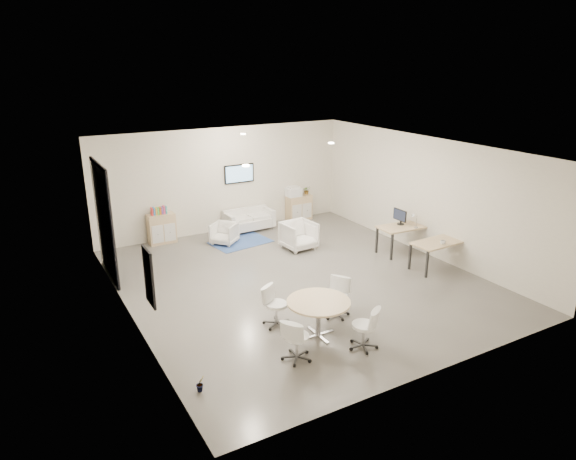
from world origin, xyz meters
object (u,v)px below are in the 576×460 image
(sideboard_left, at_px, (162,229))
(armchair_left, at_px, (224,232))
(desk_rear, at_px, (404,229))
(round_table, at_px, (319,305))
(loveseat, at_px, (248,220))
(desk_front, at_px, (439,244))
(sideboard_right, at_px, (299,208))
(armchair_right, at_px, (299,234))

(sideboard_left, xyz_separation_m, armchair_left, (1.55, -0.96, -0.09))
(armchair_left, relative_size, desk_rear, 0.46)
(round_table, bearing_deg, loveseat, 76.03)
(armchair_left, relative_size, desk_front, 0.47)
(sideboard_right, bearing_deg, armchair_left, -162.83)
(desk_front, bearing_deg, round_table, -166.27)
(armchair_left, relative_size, round_table, 0.56)
(round_table, bearing_deg, armchair_right, 63.62)
(sideboard_right, xyz_separation_m, armchair_right, (-1.43, -2.39, 0.02))
(armchair_right, height_order, round_table, armchair_right)
(armchair_right, bearing_deg, loveseat, 98.39)
(loveseat, height_order, desk_front, desk_front)
(loveseat, bearing_deg, desk_front, -63.46)
(desk_rear, xyz_separation_m, round_table, (-4.55, -2.69, -0.02))
(sideboard_left, xyz_separation_m, round_table, (1.07, -6.74, 0.23))
(loveseat, bearing_deg, sideboard_right, 2.49)
(desk_front, bearing_deg, desk_rear, 84.94)
(round_table, bearing_deg, sideboard_left, 98.98)
(sideboard_left, height_order, desk_front, sideboard_left)
(armchair_left, distance_m, desk_front, 5.99)
(desk_rear, bearing_deg, loveseat, 130.06)
(sideboard_right, relative_size, loveseat, 0.54)
(sideboard_left, bearing_deg, desk_rear, -35.82)
(armchair_left, xyz_separation_m, desk_front, (4.01, -4.44, 0.32))
(sideboard_right, bearing_deg, round_table, -118.03)
(armchair_left, bearing_deg, round_table, -45.92)
(loveseat, distance_m, armchair_left, 1.41)
(loveseat, bearing_deg, sideboard_left, 174.65)
(armchair_right, relative_size, desk_front, 0.60)
(sideboard_right, xyz_separation_m, desk_front, (0.91, -5.40, 0.25))
(armchair_left, distance_m, armchair_right, 2.20)
(desk_rear, bearing_deg, sideboard_right, 106.62)
(desk_rear, bearing_deg, sideboard_left, 147.50)
(loveseat, distance_m, desk_front, 5.98)
(sideboard_left, height_order, armchair_left, sideboard_left)
(sideboard_left, bearing_deg, sideboard_right, -0.00)
(armchair_left, xyz_separation_m, desk_rear, (4.06, -3.09, 0.34))
(armchair_left, height_order, round_table, round_table)
(sideboard_left, height_order, loveseat, sideboard_left)
(sideboard_left, bearing_deg, armchair_right, -36.57)
(round_table, bearing_deg, desk_front, 16.65)
(sideboard_right, distance_m, round_table, 7.64)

